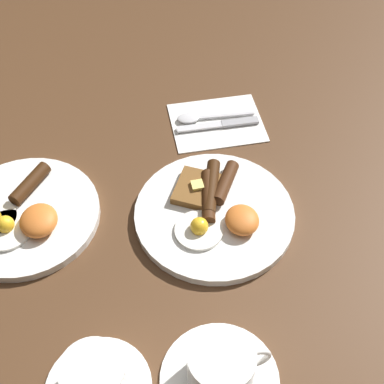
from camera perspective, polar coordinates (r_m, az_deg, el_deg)
The scene contains 8 objects.
ground_plane at distance 0.90m, azimuth 2.38°, elevation -2.68°, with size 3.00×3.00×0.00m, color #4C301C.
breakfast_plate_near at distance 0.89m, azimuth 2.40°, elevation -2.04°, with size 0.27×0.27×0.04m.
breakfast_plate_far at distance 0.93m, azimuth -17.50°, elevation -2.39°, with size 0.25×0.25×0.05m.
teacup_near at distance 0.73m, azimuth 3.14°, elevation -18.41°, with size 0.16×0.16×0.08m.
teacup_far at distance 0.74m, azimuth -10.19°, elevation -19.16°, with size 0.14×0.14×0.07m.
napkin at distance 1.05m, azimuth 2.66°, elevation 7.44°, with size 0.14×0.18×0.01m, color white.
knife at distance 1.04m, azimuth 3.27°, elevation 7.24°, with size 0.03×0.16×0.01m.
spoon at distance 1.05m, azimuth 0.55°, elevation 7.95°, with size 0.03×0.15×0.01m.
Camera 1 is at (-0.54, 0.09, 0.71)m, focal length 50.00 mm.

